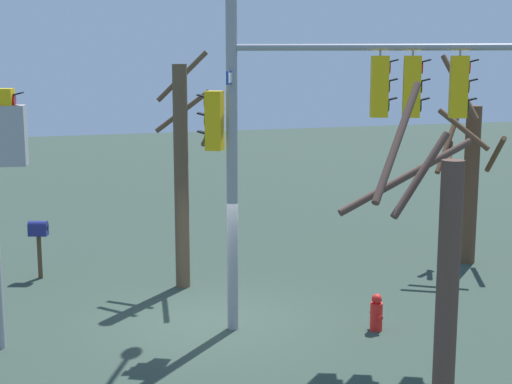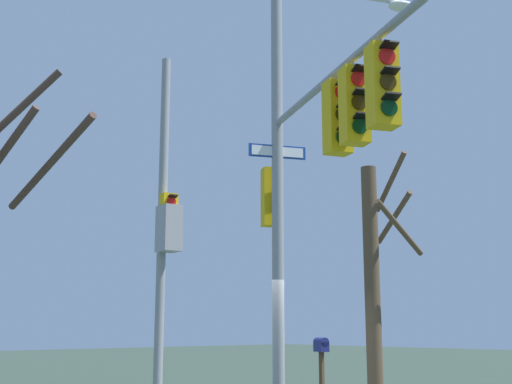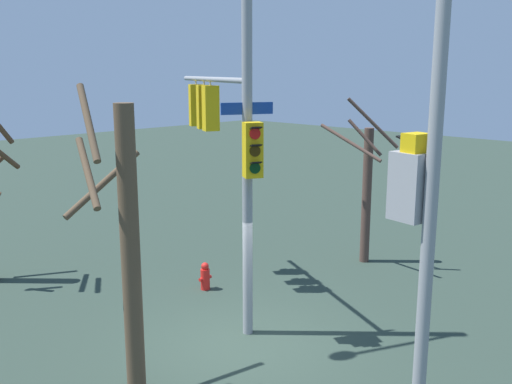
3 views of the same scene
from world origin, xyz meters
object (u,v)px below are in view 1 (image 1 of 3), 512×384
object	(u,v)px
fire_hydrant	(376,313)
bare_tree_corner	(440,299)
mailbox	(38,233)
bare_tree_behind_pole	(469,175)
bare_tree_across_street	(183,170)

from	to	relation	value
fire_hydrant	bare_tree_corner	size ratio (longest dim) A/B	0.15
mailbox	bare_tree_behind_pole	world-z (taller)	bare_tree_behind_pole
bare_tree_behind_pole	bare_tree_corner	xyz separation A→B (m)	(8.38, -6.31, -0.02)
bare_tree_behind_pole	bare_tree_corner	world-z (taller)	bare_tree_behind_pole
bare_tree_across_street	mailbox	bearing A→B (deg)	-119.45
mailbox	bare_tree_corner	size ratio (longest dim) A/B	0.29
bare_tree_across_street	fire_hydrant	bearing A→B (deg)	34.47
mailbox	fire_hydrant	bearing A→B (deg)	66.08
bare_tree_across_street	bare_tree_corner	distance (m)	8.87
fire_hydrant	bare_tree_across_street	world-z (taller)	bare_tree_across_street
fire_hydrant	bare_tree_across_street	xyz separation A→B (m)	(-4.08, -2.80, 2.37)
fire_hydrant	bare_tree_corner	xyz separation A→B (m)	(4.71, -1.73, 1.92)
fire_hydrant	bare_tree_across_street	distance (m)	5.49
mailbox	bare_tree_corner	distance (m)	11.42
mailbox	bare_tree_behind_pole	distance (m)	10.79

